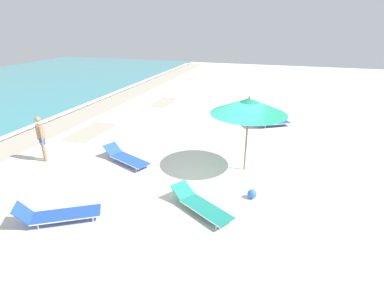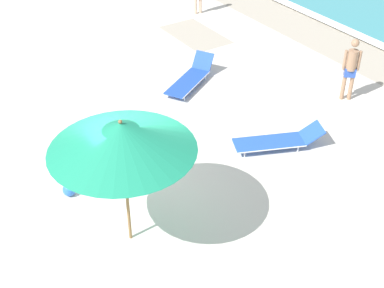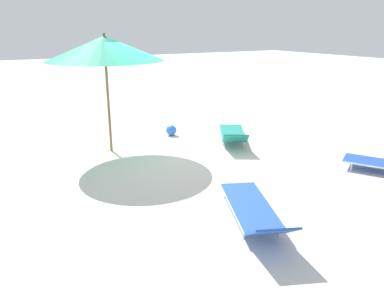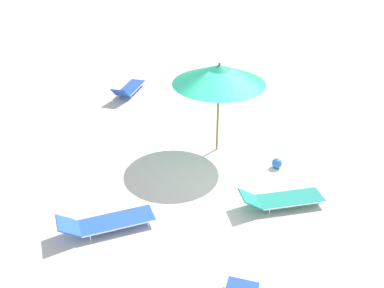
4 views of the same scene
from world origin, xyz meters
TOP-DOWN VIEW (x-y plane):
  - ground_plane at (0.00, 0.01)m, footprint 60.00×60.00m
  - beach_umbrella at (1.15, -0.69)m, footprint 2.59×2.59m
  - sun_lounger_beside_umbrella at (-1.79, 0.12)m, footprint 1.60×2.09m
  - sun_lounger_near_water_right at (0.39, 3.67)m, footprint 1.39×2.20m
  - beach_ball at (-0.69, -1.18)m, footprint 0.28×0.28m

SIDE VIEW (x-z plane):
  - ground_plane at x=0.00m, z-range -0.16..0.00m
  - beach_ball at x=-0.69m, z-range 0.00..0.28m
  - sun_lounger_beside_umbrella at x=-1.79m, z-range -0.03..0.45m
  - sun_lounger_near_water_right at x=0.39m, z-range -0.04..0.46m
  - beach_umbrella at x=1.15m, z-range 1.01..3.71m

